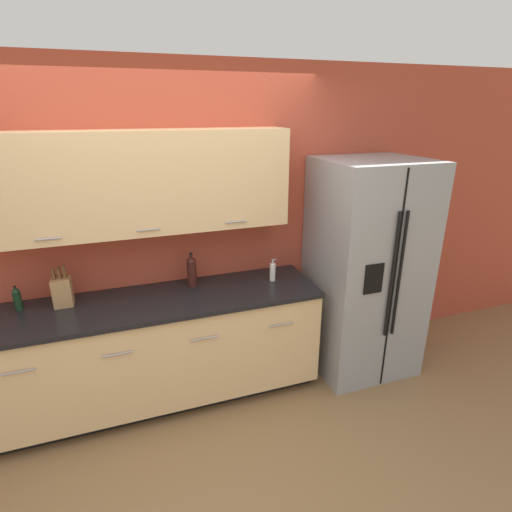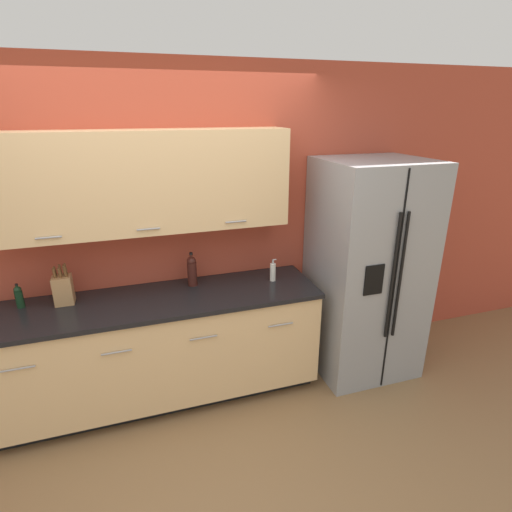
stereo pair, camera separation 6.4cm
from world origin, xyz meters
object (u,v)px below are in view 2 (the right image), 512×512
at_px(refrigerator, 366,270).
at_px(knife_block, 63,289).
at_px(soap_dispenser, 273,272).
at_px(oil_bottle, 19,296).
at_px(wine_bottle, 192,270).

xyz_separation_m(refrigerator, knife_block, (-2.41, 0.20, 0.08)).
height_order(knife_block, soap_dispenser, knife_block).
height_order(refrigerator, soap_dispenser, refrigerator).
distance_m(soap_dispenser, oil_bottle, 1.89).
height_order(wine_bottle, soap_dispenser, wine_bottle).
bearing_deg(refrigerator, wine_bottle, 171.17).
bearing_deg(oil_bottle, knife_block, -5.99).
relative_size(refrigerator, oil_bottle, 10.23).
relative_size(knife_block, wine_bottle, 1.09).
height_order(wine_bottle, oil_bottle, wine_bottle).
bearing_deg(refrigerator, oil_bottle, 175.19).
xyz_separation_m(refrigerator, wine_bottle, (-1.47, 0.23, 0.09)).
relative_size(wine_bottle, soap_dispenser, 1.49).
distance_m(wine_bottle, oil_bottle, 1.24).
height_order(knife_block, wine_bottle, knife_block).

